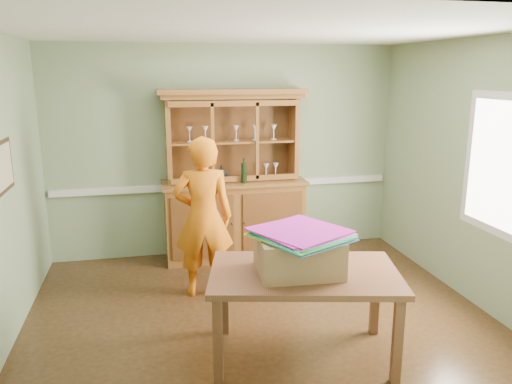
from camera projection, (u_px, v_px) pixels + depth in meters
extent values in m
plane|color=#4A3118|center=(260.00, 318.00, 4.89)|extent=(4.50, 4.50, 0.00)
plane|color=white|center=(261.00, 30.00, 4.26)|extent=(4.50, 4.50, 0.00)
plane|color=gray|center=(226.00, 151.00, 6.47)|extent=(4.50, 0.00, 4.50)
plane|color=gray|center=(477.00, 174.00, 5.05)|extent=(0.00, 4.00, 4.00)
plane|color=gray|center=(344.00, 264.00, 2.68)|extent=(4.50, 0.00, 4.50)
cube|color=silver|center=(227.00, 185.00, 6.56)|extent=(4.41, 0.05, 0.08)
cube|color=#372516|center=(4.00, 167.00, 4.34)|extent=(0.03, 0.60, 0.46)
cube|color=beige|center=(5.00, 167.00, 4.35)|extent=(0.01, 0.52, 0.38)
cube|color=silver|center=(497.00, 164.00, 4.72)|extent=(0.03, 0.96, 1.36)
cube|color=white|center=(496.00, 164.00, 4.72)|extent=(0.01, 0.80, 1.20)
cube|color=brown|center=(234.00, 220.00, 6.43)|extent=(1.75, 0.54, 0.97)
cube|color=brown|center=(234.00, 182.00, 6.31)|extent=(1.81, 0.59, 0.04)
cube|color=#593615|center=(230.00, 138.00, 6.43)|extent=(1.65, 0.04, 1.02)
cube|color=brown|center=(168.00, 142.00, 6.10)|extent=(0.06, 0.37, 1.02)
cube|color=brown|center=(293.00, 138.00, 6.44)|extent=(0.06, 0.37, 1.02)
cube|color=brown|center=(232.00, 96.00, 6.14)|extent=(1.75, 0.43, 0.06)
cube|color=brown|center=(232.00, 91.00, 6.11)|extent=(1.83, 0.47, 0.06)
cube|color=brown|center=(232.00, 142.00, 6.27)|extent=(1.54, 0.32, 0.02)
imported|color=#B2B2B7|center=(221.00, 173.00, 6.34)|extent=(0.18, 0.18, 0.19)
imported|color=gold|center=(199.00, 179.00, 6.29)|extent=(0.21, 0.21, 0.05)
cylinder|color=black|center=(244.00, 171.00, 6.13)|extent=(0.07, 0.07, 0.31)
cube|color=brown|center=(304.00, 274.00, 4.09)|extent=(1.70, 1.24, 0.05)
cube|color=brown|center=(218.00, 340.00, 3.81)|extent=(0.09, 0.09, 0.72)
cube|color=brown|center=(225.00, 297.00, 4.55)|extent=(0.09, 0.09, 0.72)
cube|color=brown|center=(397.00, 341.00, 3.80)|extent=(0.09, 0.09, 0.72)
cube|color=brown|center=(375.00, 297.00, 4.54)|extent=(0.09, 0.09, 0.72)
cube|color=#91684B|center=(299.00, 254.00, 4.03)|extent=(0.68, 0.56, 0.31)
cube|color=#3467B3|center=(302.00, 237.00, 3.96)|extent=(0.83, 0.83, 0.01)
cube|color=#FFFD20|center=(302.00, 236.00, 3.96)|extent=(0.83, 0.83, 0.01)
cube|color=green|center=(302.00, 235.00, 3.96)|extent=(0.83, 0.83, 0.01)
cube|color=#2CD1C3|center=(302.00, 234.00, 3.96)|extent=(0.83, 0.83, 0.01)
cube|color=#DA67BD|center=(302.00, 233.00, 3.95)|extent=(0.83, 0.83, 0.01)
cube|color=#E523C6|center=(302.00, 231.00, 3.95)|extent=(0.83, 0.83, 0.01)
cube|color=#C51EB1|center=(302.00, 230.00, 3.95)|extent=(0.83, 0.83, 0.01)
imported|color=orange|center=(203.00, 217.00, 5.25)|extent=(0.66, 0.46, 1.72)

